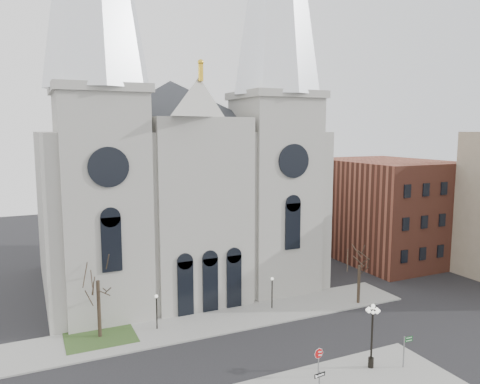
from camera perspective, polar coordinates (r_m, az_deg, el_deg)
name	(u,v)px	position (r m, az deg, el deg)	size (l,w,h in m)	color
ground	(275,375)	(37.76, 4.31, -21.38)	(160.00, 160.00, 0.00)	black
sidewalk_far	(220,320)	(46.66, -2.50, -15.36)	(40.00, 6.00, 0.14)	gray
grass_patch	(100,337)	(44.96, -16.68, -16.59)	(6.00, 5.00, 0.18)	#30491F
cathedral	(179,128)	(54.10, -7.43, 7.78)	(33.00, 26.66, 54.00)	#A29F97
bg_building_brick	(385,209)	(69.56, 17.30, -2.04)	(14.00, 18.00, 14.00)	brown
tree_left	(98,277)	(43.03, -16.97, -9.89)	(3.20, 3.20, 7.50)	black
tree_right	(360,263)	(50.90, 14.36, -8.36)	(3.20, 3.20, 6.00)	black
ped_lamp_left	(157,306)	(44.51, -10.14, -13.51)	(0.32, 0.32, 3.26)	black
ped_lamp_right	(272,287)	(48.68, 3.94, -11.52)	(0.32, 0.32, 3.26)	black
stop_sign	(319,356)	(36.88, 9.56, -19.12)	(0.79, 0.25, 2.25)	slate
globe_lamp	(372,328)	(38.36, 15.82, -15.64)	(1.19, 1.19, 5.07)	black
one_way_sign	(319,380)	(34.33, 9.65, -21.71)	(0.90, 0.12, 2.05)	slate
street_name_sign	(405,349)	(39.86, 19.45, -17.60)	(0.80, 0.10, 2.50)	slate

